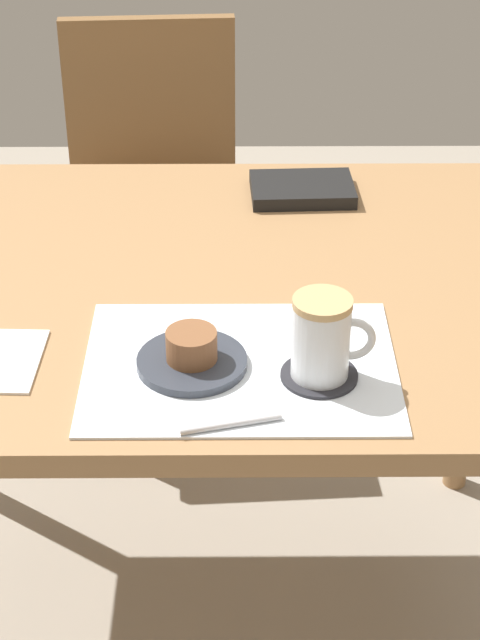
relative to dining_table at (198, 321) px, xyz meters
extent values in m
cube|color=#9E9384|center=(0.00, 0.00, -0.67)|extent=(4.40, 4.40, 0.02)
cylinder|color=#997047|center=(0.54, 0.37, -0.31)|extent=(0.05, 0.05, 0.70)
cube|color=#997047|center=(0.00, 0.00, 0.06)|extent=(1.19, 0.84, 0.04)
cylinder|color=brown|center=(0.07, 0.54, -0.45)|extent=(0.04, 0.04, 0.43)
cylinder|color=brown|center=(-0.29, 0.52, -0.45)|extent=(0.04, 0.04, 0.43)
cylinder|color=brown|center=(0.04, 0.89, -0.45)|extent=(0.04, 0.04, 0.43)
cylinder|color=brown|center=(-0.31, 0.87, -0.45)|extent=(0.04, 0.04, 0.43)
cube|color=brown|center=(-0.12, 0.70, -0.21)|extent=(0.44, 0.44, 0.04)
cube|color=brown|center=(-0.13, 0.90, 0.01)|extent=(0.39, 0.05, 0.40)
cube|color=white|center=(0.07, -0.24, 0.08)|extent=(0.42, 0.31, 0.00)
cylinder|color=#333842|center=(0.00, -0.24, 0.09)|extent=(0.15, 0.15, 0.01)
cylinder|color=brown|center=(0.00, -0.24, 0.12)|extent=(0.07, 0.07, 0.04)
cylinder|color=#232328|center=(0.17, -0.27, 0.08)|extent=(0.10, 0.10, 0.00)
cylinder|color=white|center=(0.17, -0.27, 0.14)|extent=(0.08, 0.08, 0.11)
cylinder|color=tan|center=(0.17, -0.27, 0.20)|extent=(0.08, 0.08, 0.01)
torus|color=white|center=(0.21, -0.27, 0.14)|extent=(0.06, 0.01, 0.06)
cylinder|color=silver|center=(0.05, -0.37, 0.09)|extent=(0.13, 0.04, 0.01)
cube|color=black|center=(0.18, 0.29, 0.09)|extent=(0.18, 0.13, 0.02)
camera|label=1|loc=(0.06, -1.42, 0.92)|focal=60.00mm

